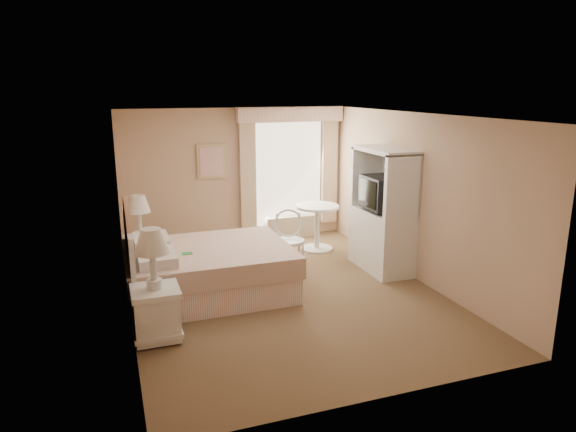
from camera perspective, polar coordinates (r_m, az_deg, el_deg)
name	(u,v)px	position (r m, az deg, el deg)	size (l,w,h in m)	color
room	(283,207)	(7.05, -0.52, 0.95)	(4.21, 5.51, 2.51)	brown
window	(290,169)	(9.83, 0.22, 5.24)	(2.05, 0.22, 2.51)	white
framed_art	(211,161)	(9.46, -8.53, 6.02)	(0.52, 0.04, 0.62)	tan
bed	(201,269)	(7.34, -9.65, -5.81)	(2.27, 1.78, 1.58)	#D9988D
nightstand_near	(155,299)	(6.14, -14.52, -8.95)	(0.54, 0.54, 1.31)	white
nightstand_far	(141,245)	(8.35, -16.02, -3.08)	(0.51, 0.51, 1.24)	white
round_table	(317,220)	(9.20, 3.25, -0.46)	(0.77, 0.77, 0.82)	silver
cafe_chair	(289,236)	(8.17, 0.13, -2.18)	(0.55, 0.55, 0.97)	silver
armoire	(383,220)	(8.26, 10.49, -0.46)	(0.59, 1.17, 1.95)	white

